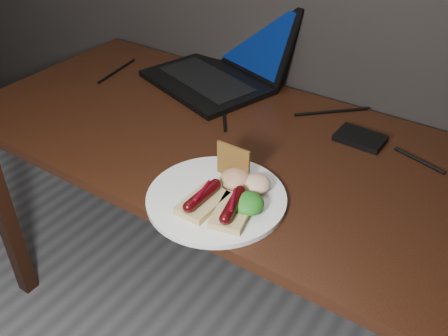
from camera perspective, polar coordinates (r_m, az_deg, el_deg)
name	(u,v)px	position (r m, az deg, el deg)	size (l,w,h in m)	color
desk	(215,159)	(1.39, -1.07, 1.04)	(1.40, 0.70, 0.75)	#371E0D
laptop	(221,64)	(1.61, -0.32, 11.77)	(0.47, 0.45, 0.25)	black
hard_drive	(360,138)	(1.35, 15.30, 3.32)	(0.12, 0.08, 0.02)	black
desk_cables	(254,107)	(1.46, 3.43, 6.92)	(1.07, 0.34, 0.01)	black
plate	(216,198)	(1.10, -0.87, -3.45)	(0.31, 0.31, 0.01)	white
bread_sausage_center	(203,200)	(1.07, -2.47, -3.62)	(0.07, 0.12, 0.04)	#DFC983
bread_sausage_right	(233,209)	(1.04, 1.01, -4.69)	(0.10, 0.13, 0.04)	#DFC983
crispbread	(233,162)	(1.13, 1.07, 0.69)	(0.09, 0.01, 0.09)	olive
salad_greens	(248,203)	(1.05, 2.72, -4.06)	(0.07, 0.07, 0.04)	#135711
salsa_mound	(236,179)	(1.12, 1.37, -1.24)	(0.07, 0.07, 0.04)	#A52E10
coleslaw_mound	(256,184)	(1.11, 3.72, -1.78)	(0.06, 0.06, 0.04)	beige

